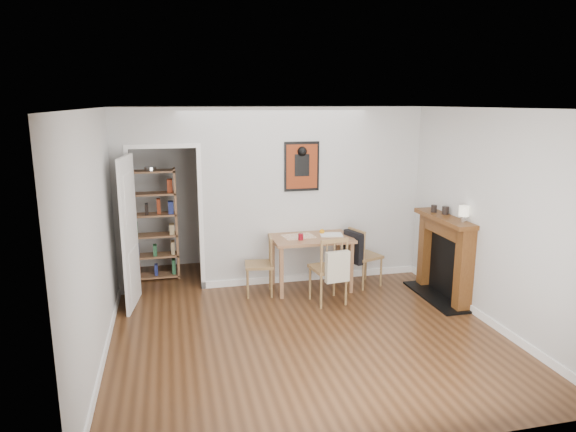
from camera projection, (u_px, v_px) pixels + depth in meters
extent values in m
plane|color=brown|center=(297.00, 318.00, 6.46)|extent=(5.20, 5.20, 0.00)
plane|color=silver|center=(260.00, 185.00, 8.64)|extent=(4.50, 0.00, 4.50)
plane|color=silver|center=(386.00, 295.00, 3.70)|extent=(4.50, 0.00, 4.50)
plane|color=silver|center=(101.00, 228.00, 5.67)|extent=(0.00, 5.20, 5.20)
plane|color=silver|center=(465.00, 209.00, 6.67)|extent=(0.00, 5.20, 5.20)
plane|color=silver|center=(298.00, 108.00, 5.89)|extent=(5.20, 5.20, 0.00)
cube|color=silver|center=(312.00, 196.00, 7.63)|extent=(3.35, 0.10, 2.60)
cube|color=silver|center=(122.00, 204.00, 7.03)|extent=(0.25, 0.10, 2.60)
cube|color=silver|center=(161.00, 128.00, 6.94)|extent=(0.90, 0.10, 0.55)
cube|color=white|center=(131.00, 223.00, 7.11)|extent=(0.06, 0.14, 2.05)
cube|color=white|center=(201.00, 219.00, 7.33)|extent=(0.06, 0.14, 2.05)
cube|color=white|center=(312.00, 277.00, 7.85)|extent=(3.35, 0.02, 0.10)
cube|color=white|center=(104.00, 357.00, 5.38)|extent=(0.02, 4.00, 0.10)
cube|color=white|center=(483.00, 317.00, 6.37)|extent=(0.02, 4.00, 0.10)
cube|color=white|center=(130.00, 233.00, 6.67)|extent=(0.15, 0.80, 2.00)
cube|color=black|center=(302.00, 167.00, 7.43)|extent=(0.52, 0.02, 0.72)
cube|color=maroon|center=(302.00, 167.00, 7.42)|extent=(0.46, 0.00, 0.64)
cube|color=#9D6F49|center=(311.00, 238.00, 7.35)|extent=(1.14, 0.72, 0.04)
cube|color=#9D6F49|center=(281.00, 273.00, 7.04)|extent=(0.05, 0.05, 0.73)
cube|color=#9D6F49|center=(351.00, 268.00, 7.26)|extent=(0.05, 0.05, 0.73)
cube|color=#9D6F49|center=(273.00, 260.00, 7.61)|extent=(0.05, 0.05, 0.73)
cube|color=#9D6F49|center=(338.00, 256.00, 7.83)|extent=(0.05, 0.05, 0.73)
cube|color=black|center=(353.00, 247.00, 7.39)|extent=(0.21, 0.37, 0.46)
cube|color=#B9AC99|center=(336.00, 266.00, 6.64)|extent=(0.33, 0.15, 0.41)
cube|color=#9D6F49|center=(130.00, 226.00, 7.71)|extent=(0.04, 0.29, 1.69)
cube|color=#9D6F49|center=(176.00, 223.00, 7.86)|extent=(0.04, 0.29, 1.69)
cube|color=#9D6F49|center=(157.00, 275.00, 7.96)|extent=(0.71, 0.29, 0.03)
cube|color=#9D6F49|center=(154.00, 235.00, 7.82)|extent=(0.71, 0.29, 0.03)
cube|color=#9D6F49|center=(151.00, 171.00, 7.61)|extent=(0.71, 0.29, 0.03)
cube|color=maroon|center=(154.00, 224.00, 7.78)|extent=(0.62, 0.23, 0.23)
cube|color=brown|center=(464.00, 271.00, 6.58)|extent=(0.20, 0.16, 1.10)
cube|color=brown|center=(427.00, 249.00, 7.52)|extent=(0.20, 0.16, 1.10)
cube|color=brown|center=(445.00, 218.00, 6.92)|extent=(0.30, 1.21, 0.06)
cube|color=brown|center=(446.00, 228.00, 6.95)|extent=(0.20, 0.85, 0.20)
cube|color=black|center=(448.00, 266.00, 7.09)|extent=(0.08, 0.81, 0.88)
cube|color=black|center=(438.00, 296.00, 7.16)|extent=(0.45, 1.25, 0.03)
cylinder|color=maroon|center=(301.00, 237.00, 7.17)|extent=(0.07, 0.07, 0.09)
sphere|color=orange|center=(322.00, 232.00, 7.50)|extent=(0.07, 0.07, 0.07)
cube|color=#F1E1C7|center=(299.00, 236.00, 7.37)|extent=(0.48, 0.38, 0.00)
cube|color=white|center=(331.00, 235.00, 7.44)|extent=(0.35, 0.28, 0.02)
cylinder|color=silver|center=(463.00, 219.00, 6.58)|extent=(0.07, 0.07, 0.08)
cylinder|color=#F2E9C9|center=(464.00, 211.00, 6.56)|extent=(0.13, 0.13, 0.13)
cylinder|color=black|center=(445.00, 210.00, 7.01)|extent=(0.09, 0.09, 0.11)
cylinder|color=black|center=(434.00, 209.00, 7.15)|extent=(0.08, 0.08, 0.10)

